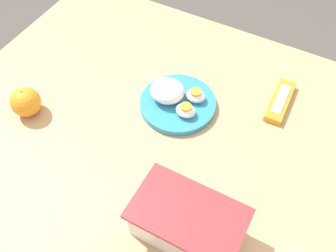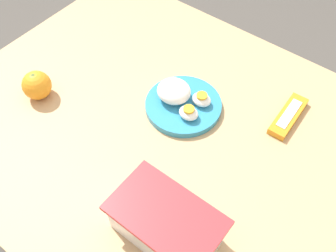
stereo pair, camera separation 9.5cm
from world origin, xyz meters
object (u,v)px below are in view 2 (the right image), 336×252
at_px(candy_bar, 288,116).
at_px(orange_fruit, 37,85).
at_px(food_container, 166,225).
at_px(rice_plate, 182,101).

bearing_deg(candy_bar, orange_fruit, 30.78).
bearing_deg(food_container, orange_fruit, -11.01).
height_order(food_container, orange_fruit, food_container).
bearing_deg(orange_fruit, candy_bar, -149.22).
height_order(orange_fruit, candy_bar, orange_fruit).
xyz_separation_m(orange_fruit, rice_plate, (-0.32, -0.20, -0.02)).
distance_m(rice_plate, candy_bar, 0.27).
xyz_separation_m(food_container, orange_fruit, (0.50, -0.10, -0.00)).
relative_size(rice_plate, candy_bar, 1.31).
bearing_deg(orange_fruit, food_container, 168.99).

